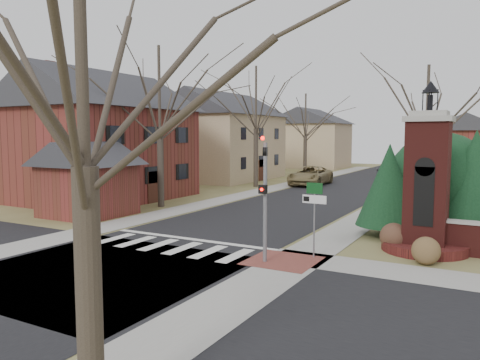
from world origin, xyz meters
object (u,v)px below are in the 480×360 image
Objects in this scene: traffic_signal_pole at (265,189)px; pickup_truck at (310,176)px; brick_gate_monument at (426,195)px; sign_post at (314,205)px; distant_car at (392,171)px.

pickup_truck is at bearing 107.03° from traffic_signal_pole.
brick_gate_monument is (4.70, 4.42, -0.42)m from traffic_signal_pole.
brick_gate_monument is at bearing 41.42° from sign_post.
sign_post is 0.42× the size of brick_gate_monument.
pickup_truck is (-7.70, 25.13, -1.75)m from traffic_signal_pole.
distant_car is at bearing 96.60° from sign_post.
distant_car is at bearing 94.30° from traffic_signal_pole.
traffic_signal_pole reaches higher than distant_car.
brick_gate_monument reaches higher than pickup_truck.
brick_gate_monument reaches higher than distant_car.
distant_car is (-7.40, 31.52, -1.43)m from brick_gate_monument.
pickup_truck is at bearing 110.77° from sign_post.
pickup_truck is at bearing 74.01° from distant_car.
traffic_signal_pole is 6.47m from brick_gate_monument.
traffic_signal_pole is 0.69× the size of brick_gate_monument.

